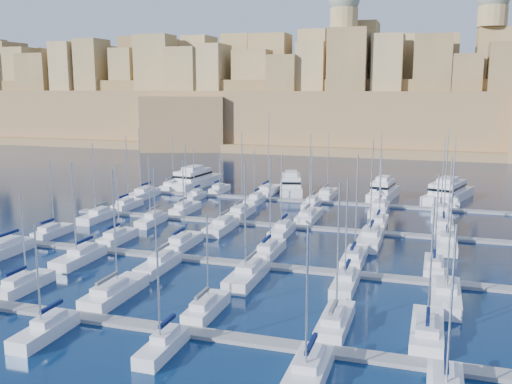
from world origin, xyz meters
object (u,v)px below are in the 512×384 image
(motor_yacht_a, at_px, (194,179))
(motor_yacht_c, at_px, (383,191))
(motor_yacht_b, at_px, (291,185))
(sailboat_2, at_px, (115,292))
(sailboat_4, at_px, (335,322))
(motor_yacht_d, at_px, (448,192))

(motor_yacht_a, distance_m, motor_yacht_c, 44.59)
(motor_yacht_c, bearing_deg, motor_yacht_b, 177.50)
(sailboat_2, xyz_separation_m, sailboat_4, (25.05, -0.66, -0.01))
(motor_yacht_b, relative_size, motor_yacht_d, 0.85)
(motor_yacht_b, bearing_deg, motor_yacht_a, 177.01)
(sailboat_4, distance_m, motor_yacht_a, 84.77)
(motor_yacht_a, xyz_separation_m, motor_yacht_b, (24.15, -1.26, 0.00))
(motor_yacht_a, relative_size, motor_yacht_c, 1.31)
(motor_yacht_d, bearing_deg, motor_yacht_a, -179.90)
(motor_yacht_b, distance_m, motor_yacht_d, 33.49)
(motor_yacht_c, relative_size, motor_yacht_d, 0.74)
(motor_yacht_a, bearing_deg, sailboat_4, -56.96)
(motor_yacht_a, bearing_deg, motor_yacht_b, -2.99)
(motor_yacht_d, bearing_deg, motor_yacht_c, -170.25)
(sailboat_2, relative_size, motor_yacht_d, 0.76)
(motor_yacht_b, relative_size, motor_yacht_c, 1.15)
(sailboat_2, relative_size, motor_yacht_a, 0.78)
(sailboat_4, height_order, motor_yacht_d, sailboat_4)
(sailboat_2, xyz_separation_m, motor_yacht_a, (-21.17, 70.39, 0.96))
(motor_yacht_b, bearing_deg, motor_yacht_d, 2.32)
(motor_yacht_a, height_order, motor_yacht_b, same)
(motor_yacht_a, xyz_separation_m, motor_yacht_d, (57.61, 0.10, 0.00))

